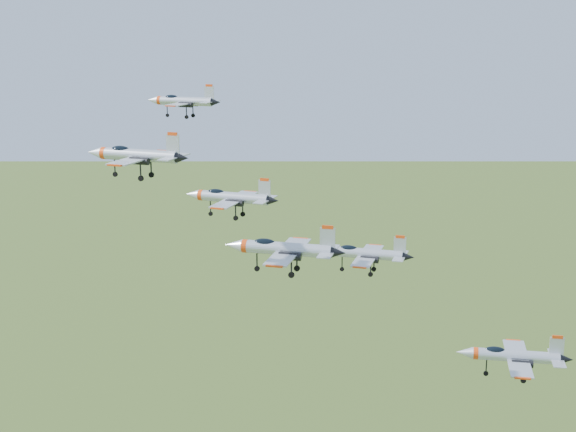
# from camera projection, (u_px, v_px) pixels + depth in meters

# --- Properties ---
(jet_lead) EXTENTS (11.90, 9.94, 3.18)m
(jet_lead) POSITION_uv_depth(u_px,v_px,m) (183.00, 101.00, 117.53)
(jet_lead) COLOR silver
(jet_left_high) EXTENTS (13.14, 10.97, 3.51)m
(jet_left_high) POSITION_uv_depth(u_px,v_px,m) (230.00, 197.00, 103.60)
(jet_left_high) COLOR silver
(jet_right_high) EXTENTS (11.94, 9.99, 3.20)m
(jet_right_high) POSITION_uv_depth(u_px,v_px,m) (136.00, 155.00, 82.71)
(jet_right_high) COLOR silver
(jet_left_low) EXTENTS (13.53, 11.23, 3.62)m
(jet_left_low) POSITION_uv_depth(u_px,v_px,m) (363.00, 253.00, 108.39)
(jet_left_low) COLOR silver
(jet_right_low) EXTENTS (13.91, 11.49, 3.72)m
(jet_right_low) POSITION_uv_depth(u_px,v_px,m) (283.00, 248.00, 88.78)
(jet_right_low) COLOR silver
(jet_trail) EXTENTS (13.70, 11.26, 3.67)m
(jet_trail) POSITION_uv_depth(u_px,v_px,m) (512.00, 355.00, 96.03)
(jet_trail) COLOR silver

